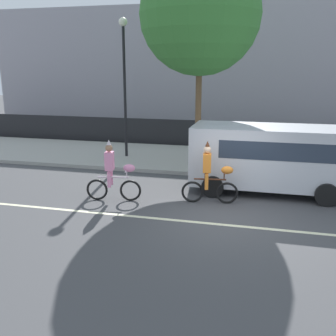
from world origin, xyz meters
The scene contains 11 objects.
ground_plane centered at (0.00, 0.00, 0.00)m, with size 80.00×80.00×0.00m, color #424244.
road_centre_line centered at (0.00, -0.50, 0.00)m, with size 36.00×0.14×0.01m, color beige.
sidewalk_curb centered at (0.00, 6.50, 0.07)m, with size 60.00×5.00×0.15m, color #9E9B93.
fence_line centered at (0.00, 9.40, 0.70)m, with size 40.00×0.08×1.40m, color black.
building_backdrop centered at (-3.09, 18.00, 3.85)m, with size 28.00×8.00×7.70m, color #99939E.
parade_cyclist_pink centered at (-3.56, 0.64, 0.84)m, with size 1.71×0.53×1.92m.
parade_cyclist_orange centered at (-0.64, 1.13, 0.84)m, with size 1.71×0.52×1.92m.
parked_van_silver centered at (1.13, 2.70, 1.28)m, with size 5.00×2.22×2.18m.
street_lamp_post centered at (-5.11, 6.05, 3.99)m, with size 0.36×0.36×5.86m.
street_tree_near_lamp centered at (-1.79, 5.47, 5.97)m, with size 4.63×4.63×8.14m.
pedestrian_onlooker centered at (3.72, 6.70, 1.01)m, with size 0.32×0.20×1.62m.
Camera 1 is at (0.87, -10.20, 4.04)m, focal length 42.00 mm.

